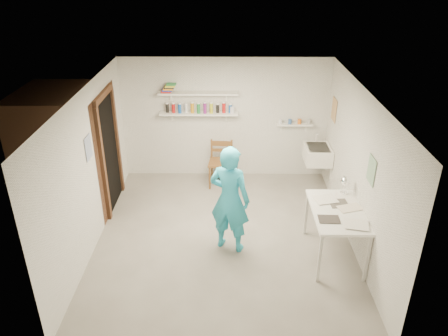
{
  "coord_description": "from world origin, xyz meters",
  "views": [
    {
      "loc": [
        0.07,
        -5.79,
        4.13
      ],
      "look_at": [
        0.0,
        0.4,
        1.05
      ],
      "focal_mm": 35.0,
      "sensor_mm": 36.0,
      "label": 1
    }
  ],
  "objects_px": {
    "man": "(230,199)",
    "wall_clock": "(224,176)",
    "wooden_chair": "(221,163)",
    "desk_lamp": "(346,181)",
    "belfast_sink": "(317,154)",
    "work_table": "(335,234)"
  },
  "relations": [
    {
      "from": "wall_clock",
      "to": "desk_lamp",
      "type": "relative_size",
      "value": 2.02
    },
    {
      "from": "desk_lamp",
      "to": "belfast_sink",
      "type": "bearing_deg",
      "value": 93.09
    },
    {
      "from": "man",
      "to": "desk_lamp",
      "type": "relative_size",
      "value": 11.24
    },
    {
      "from": "man",
      "to": "desk_lamp",
      "type": "xyz_separation_m",
      "value": [
        1.75,
        0.27,
        0.18
      ]
    },
    {
      "from": "belfast_sink",
      "to": "man",
      "type": "bearing_deg",
      "value": -130.52
    },
    {
      "from": "man",
      "to": "wooden_chair",
      "type": "height_order",
      "value": "man"
    },
    {
      "from": "work_table",
      "to": "desk_lamp",
      "type": "xyz_separation_m",
      "value": [
        0.2,
        0.48,
        0.62
      ]
    },
    {
      "from": "wall_clock",
      "to": "wooden_chair",
      "type": "height_order",
      "value": "wall_clock"
    },
    {
      "from": "belfast_sink",
      "to": "wooden_chair",
      "type": "relative_size",
      "value": 0.62
    },
    {
      "from": "man",
      "to": "wall_clock",
      "type": "distance_m",
      "value": 0.36
    },
    {
      "from": "belfast_sink",
      "to": "desk_lamp",
      "type": "distance_m",
      "value": 1.7
    },
    {
      "from": "belfast_sink",
      "to": "wooden_chair",
      "type": "bearing_deg",
      "value": 177.95
    },
    {
      "from": "wooden_chair",
      "to": "desk_lamp",
      "type": "xyz_separation_m",
      "value": [
        1.92,
        -1.73,
        0.54
      ]
    },
    {
      "from": "desk_lamp",
      "to": "work_table",
      "type": "bearing_deg",
      "value": -112.42
    },
    {
      "from": "man",
      "to": "wooden_chair",
      "type": "bearing_deg",
      "value": -63.15
    },
    {
      "from": "belfast_sink",
      "to": "wooden_chair",
      "type": "xyz_separation_m",
      "value": [
        -1.83,
        0.07,
        -0.22
      ]
    },
    {
      "from": "wall_clock",
      "to": "desk_lamp",
      "type": "xyz_separation_m",
      "value": [
        1.83,
        0.07,
        -0.11
      ]
    },
    {
      "from": "belfast_sink",
      "to": "desk_lamp",
      "type": "relative_size",
      "value": 3.96
    },
    {
      "from": "work_table",
      "to": "desk_lamp",
      "type": "distance_m",
      "value": 0.82
    },
    {
      "from": "wooden_chair",
      "to": "wall_clock",
      "type": "bearing_deg",
      "value": -82.62
    },
    {
      "from": "wall_clock",
      "to": "wooden_chair",
      "type": "relative_size",
      "value": 0.32
    },
    {
      "from": "man",
      "to": "work_table",
      "type": "distance_m",
      "value": 1.63
    }
  ]
}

